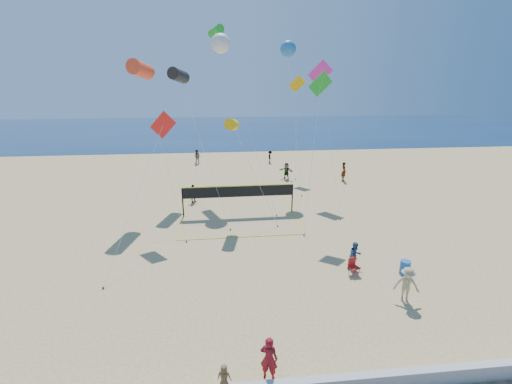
{
  "coord_description": "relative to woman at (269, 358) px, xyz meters",
  "views": [
    {
      "loc": [
        -2.17,
        -11.25,
        9.62
      ],
      "look_at": [
        -0.77,
        2.0,
        5.3
      ],
      "focal_mm": 24.0,
      "sensor_mm": 36.0,
      "label": 1
    }
  ],
  "objects": [
    {
      "name": "kite_2",
      "position": [
        -0.53,
        14.84,
        5.94
      ],
      "size": [
        3.54,
        3.35,
        7.29
      ],
      "rotation": [
        0.0,
        0.0,
        -0.2
      ],
      "color": "#E8AE08",
      "rests_on": "ground"
    },
    {
      "name": "kite_7",
      "position": [
        4.79,
        22.75,
        11.5
      ],
      "size": [
        1.75,
        4.77,
        13.02
      ],
      "rotation": [
        0.0,
        0.0,
        -0.33
      ],
      "color": "#216CB8",
      "rests_on": "ground"
    },
    {
      "name": "kite_3",
      "position": [
        -5.1,
        13.28,
        5.81
      ],
      "size": [
        3.21,
        7.92,
        7.87
      ],
      "rotation": [
        0.0,
        0.0,
        -0.12
      ],
      "color": "red",
      "rests_on": "ground"
    },
    {
      "name": "far_person_0",
      "position": [
        -3.76,
        18.31,
        -0.07
      ],
      "size": [
        0.95,
        0.77,
        1.51
      ],
      "primitive_type": "imported",
      "rotation": [
        0.0,
        0.0,
        0.54
      ],
      "color": "gray",
      "rests_on": "ground"
    },
    {
      "name": "toddler",
      "position": [
        -1.49,
        -0.83,
        0.22
      ],
      "size": [
        0.5,
        0.39,
        0.9
      ],
      "primitive_type": "imported",
      "rotation": [
        0.0,
        0.0,
        2.9
      ],
      "color": "brown",
      "rests_on": "seawall"
    },
    {
      "name": "kite_0",
      "position": [
        -6.94,
        18.04,
        9.6
      ],
      "size": [
        4.11,
        8.73,
        11.15
      ],
      "rotation": [
        0.0,
        0.0,
        -0.21
      ],
      "color": "#E94020",
      "rests_on": "ground"
    },
    {
      "name": "kite_6",
      "position": [
        -1.07,
        21.91,
        11.77
      ],
      "size": [
        4.71,
        8.35,
        13.41
      ],
      "rotation": [
        0.0,
        0.0,
        -0.18
      ],
      "color": "silver",
      "rests_on": "ground"
    },
    {
      "name": "ocean",
      "position": [
        0.79,
        64.23,
        -0.81
      ],
      "size": [
        140.0,
        50.0,
        0.03
      ],
      "primitive_type": "cube",
      "color": "#10274D",
      "rests_on": "ground"
    },
    {
      "name": "kite_9",
      "position": [
        6.66,
        26.97,
        8.08
      ],
      "size": [
        1.73,
        3.31,
        10.24
      ],
      "rotation": [
        0.0,
        0.0,
        -0.09
      ],
      "color": "#E8AE08",
      "rests_on": "ground"
    },
    {
      "name": "volleyball_net",
      "position": [
        -0.15,
        15.22,
        0.7
      ],
      "size": [
        8.54,
        8.39,
        2.26
      ],
      "rotation": [
        0.0,
        0.0,
        0.01
      ],
      "color": "black",
      "rests_on": "ground"
    },
    {
      "name": "ground",
      "position": [
        0.79,
        2.23,
        -0.83
      ],
      "size": [
        120.0,
        120.0,
        0.0
      ],
      "primitive_type": "plane",
      "color": "tan",
      "rests_on": "ground"
    },
    {
      "name": "far_person_4",
      "position": [
        4.71,
        32.12,
        -0.1
      ],
      "size": [
        0.56,
        0.95,
        1.45
      ],
      "primitive_type": "imported",
      "rotation": [
        0.0,
        0.0,
        1.55
      ],
      "color": "gray",
      "rests_on": "ground"
    },
    {
      "name": "far_person_1",
      "position": [
        5.29,
        24.5,
        0.02
      ],
      "size": [
        1.58,
        1.31,
        1.7
      ],
      "primitive_type": "imported",
      "rotation": [
        0.0,
        0.0,
        -0.61
      ],
      "color": "gray",
      "rests_on": "ground"
    },
    {
      "name": "kite_1",
      "position": [
        -4.6,
        21.22,
        9.24
      ],
      "size": [
        4.6,
        10.26,
        10.74
      ],
      "rotation": [
        0.0,
        0.0,
        -0.3
      ],
      "color": "black",
      "rests_on": "ground"
    },
    {
      "name": "woman",
      "position": [
        0.0,
        0.0,
        0.0
      ],
      "size": [
        0.71,
        0.59,
        1.66
      ],
      "primitive_type": "imported",
      "rotation": [
        0.0,
        0.0,
        2.76
      ],
      "color": "maroon",
      "rests_on": "ground"
    },
    {
      "name": "far_person_2",
      "position": [
        10.92,
        23.24,
        0.13
      ],
      "size": [
        0.48,
        0.71,
        1.92
      ],
      "primitive_type": "imported",
      "rotation": [
        0.0,
        0.0,
        1.59
      ],
      "color": "gray",
      "rests_on": "ground"
    },
    {
      "name": "trash_barrel",
      "position": [
        7.98,
        5.77,
        -0.44
      ],
      "size": [
        0.65,
        0.65,
        0.77
      ],
      "primitive_type": "cylinder",
      "rotation": [
        0.0,
        0.0,
        -0.3
      ],
      "color": "#1955A4",
      "rests_on": "ground"
    },
    {
      "name": "kite_5",
      "position": [
        7.26,
        20.65,
        9.08
      ],
      "size": [
        1.99,
        8.16,
        11.37
      ],
      "rotation": [
        0.0,
        0.0,
        -0.22
      ],
      "color": "#DD2D9E",
      "rests_on": "ground"
    },
    {
      "name": "far_person_3",
      "position": [
        -4.2,
        32.39,
        0.02
      ],
      "size": [
        1.01,
        0.9,
        1.71
      ],
      "primitive_type": "imported",
      "rotation": [
        0.0,
        0.0,
        -0.37
      ],
      "color": "gray",
      "rests_on": "ground"
    },
    {
      "name": "camp_chair",
      "position": [
        5.3,
        6.11,
        -0.32
      ],
      "size": [
        0.61,
        0.71,
        1.0
      ],
      "rotation": [
        0.0,
        0.0,
        0.37
      ],
      "color": "red",
      "rests_on": "ground"
    },
    {
      "name": "kite_8",
      "position": [
        -1.43,
        24.41,
        12.99
      ],
      "size": [
        3.39,
        5.57,
        14.36
      ],
      "rotation": [
        0.0,
        0.0,
        0.43
      ],
      "color": "green",
      "rests_on": "ground"
    },
    {
      "name": "kite_4",
      "position": [
        5.19,
        13.68,
        8.1
      ],
      "size": [
        2.27,
        3.11,
        10.27
      ],
      "rotation": [
        0.0,
        0.0,
        0.28
      ],
      "color": "green",
      "rests_on": "ground"
    },
    {
      "name": "bystander_a",
      "position": [
        5.58,
        6.6,
        -0.06
      ],
      "size": [
        0.87,
        0.75,
        1.54
      ],
      "primitive_type": "imported",
      "rotation": [
        0.0,
        0.0,
        0.25
      ],
      "color": "navy",
      "rests_on": "ground"
    },
    {
      "name": "bystander_b",
      "position": [
        6.8,
        3.59,
        0.03
      ],
      "size": [
        1.26,
        0.98,
        1.71
      ],
      "primitive_type": "imported",
      "rotation": [
        0.0,
        0.0,
        -0.35
      ],
      "color": "tan",
      "rests_on": "ground"
    }
  ]
}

